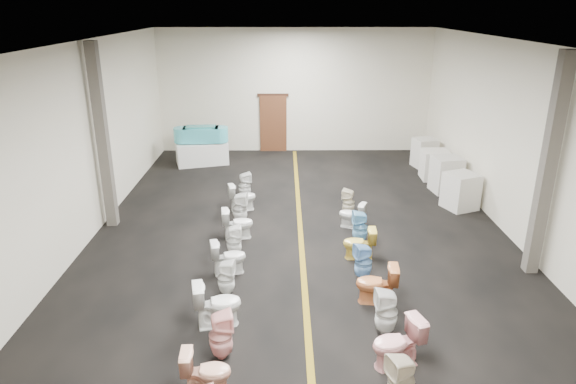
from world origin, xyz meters
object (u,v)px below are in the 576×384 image
display_table (202,153)px  toilet_right_3 (397,343)px  appliance_crate_b (446,174)px  toilet_right_4 (386,312)px  appliance_crate_c (435,165)px  toilet_right_5 (377,284)px  bathtub (201,134)px  toilet_right_2 (401,381)px  toilet_right_10 (349,202)px  toilet_left_5 (226,278)px  toilet_left_2 (206,372)px  toilet_left_8 (238,223)px  toilet_right_6 (363,262)px  appliance_crate_d (424,153)px  toilet_left_7 (234,241)px  toilet_right_8 (360,227)px  toilet_left_6 (229,257)px  toilet_left_3 (221,335)px  toilet_right_9 (352,215)px  toilet_left_9 (240,209)px  toilet_left_4 (217,304)px  toilet_left_11 (245,186)px  appliance_crate_a (461,191)px  toilet_right_7 (359,244)px  toilet_left_10 (242,197)px

display_table → toilet_right_3: size_ratio=2.13×
appliance_crate_b → toilet_right_4: bearing=-113.8°
appliance_crate_c → toilet_right_5: bearing=-113.0°
bathtub → toilet_right_5: 10.06m
toilet_right_2 → toilet_right_10: size_ratio=1.15×
display_table → toilet_left_5: size_ratio=2.38×
toilet_left_2 → toilet_right_4: toilet_right_4 is taller
toilet_left_8 → toilet_right_6: size_ratio=0.96×
appliance_crate_b → appliance_crate_d: size_ratio=1.08×
toilet_left_5 → toilet_left_7: bearing=7.7°
toilet_right_8 → toilet_left_6: bearing=-66.9°
toilet_left_5 → toilet_right_5: 2.84m
appliance_crate_b → toilet_right_5: 6.80m
bathtub → appliance_crate_d: size_ratio=1.89×
toilet_left_3 → toilet_left_7: bearing=-12.2°
toilet_right_5 → toilet_right_9: toilet_right_5 is taller
toilet_left_9 → toilet_left_8: bearing=-175.4°
bathtub → toilet_right_4: size_ratio=2.23×
appliance_crate_c → toilet_left_4: (-5.95, -7.95, -0.05)m
toilet_left_11 → appliance_crate_d: bearing=-79.3°
appliance_crate_a → toilet_left_5: bearing=-143.2°
appliance_crate_d → toilet_left_4: 11.00m
toilet_right_7 → toilet_right_9: toilet_right_7 is taller
toilet_left_6 → toilet_right_6: size_ratio=0.93×
toilet_right_10 → appliance_crate_b: bearing=139.2°
toilet_left_11 → toilet_left_2: bearing=163.7°
toilet_left_6 → toilet_right_5: 3.08m
appliance_crate_c → toilet_left_2: size_ratio=1.29×
toilet_left_2 → toilet_right_6: (2.70, 3.23, 0.03)m
toilet_left_7 → toilet_left_10: 2.72m
toilet_left_11 → toilet_right_7: size_ratio=1.08×
toilet_left_2 → toilet_left_9: 6.06m
toilet_left_3 → toilet_left_11: 7.09m
toilet_left_8 → toilet_right_9: 2.86m
toilet_left_5 → toilet_right_4: 3.09m
toilet_right_7 → appliance_crate_a: bearing=136.6°
toilet_left_3 → toilet_right_2: toilet_right_2 is taller
toilet_right_4 → bathtub: bearing=-158.3°
appliance_crate_d → toilet_left_5: bearing=-125.6°
appliance_crate_a → toilet_left_9: (-5.92, -1.02, -0.08)m
toilet_left_7 → toilet_left_11: bearing=-7.3°
toilet_right_8 → toilet_right_4: bearing=-3.9°
appliance_crate_b → toilet_left_11: bearing=-174.7°
toilet_left_2 → toilet_left_8: toilet_left_8 is taller
toilet_left_11 → toilet_right_6: bearing=-166.1°
appliance_crate_c → toilet_right_9: size_ratio=1.37×
bathtub → toilet_left_11: (1.73, -3.43, -0.68)m
toilet_left_6 → toilet_left_9: 2.56m
toilet_left_8 → display_table: bearing=6.6°
appliance_crate_b → toilet_left_2: appliance_crate_b is taller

